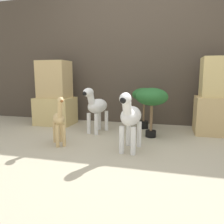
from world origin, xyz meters
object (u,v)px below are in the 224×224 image
giraffe_figurine (59,120)px  potted_palm_front (144,97)px  zebra_left (96,106)px  potted_palm_back (152,98)px  zebra_right (130,117)px

giraffe_figurine → potted_palm_front: 1.41m
zebra_left → potted_palm_front: bearing=34.3°
potted_palm_back → zebra_right: bearing=-105.9°
zebra_left → potted_palm_front: 0.77m
giraffe_figurine → potted_palm_front: bearing=51.6°
zebra_left → potted_palm_back: size_ratio=0.99×
zebra_left → giraffe_figurine: size_ratio=1.11×
zebra_right → zebra_left: size_ratio=1.00×
potted_palm_front → potted_palm_back: (0.15, -0.47, 0.03)m
zebra_left → giraffe_figurine: 0.71m
zebra_right → giraffe_figurine: size_ratio=1.11×
zebra_right → potted_palm_back: 0.66m
zebra_right → potted_palm_back: (0.18, 0.62, 0.14)m
giraffe_figurine → potted_palm_front: (0.87, 1.09, 0.19)m
zebra_right → potted_palm_front: bearing=88.7°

